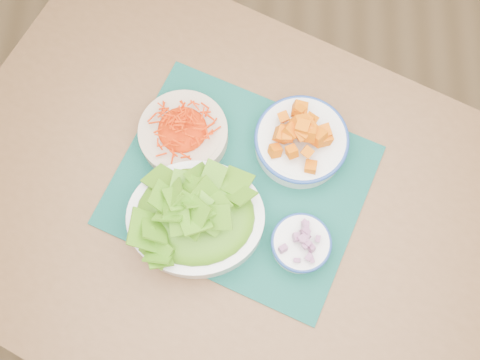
# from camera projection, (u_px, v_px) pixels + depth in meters

# --- Properties ---
(ground) EXTENTS (4.00, 4.00, 0.00)m
(ground) POSITION_uv_depth(u_px,v_px,m) (312.00, 229.00, 1.85)
(ground) COLOR #9E794C
(ground) RESTS_ON ground
(table) EXTENTS (1.58, 1.36, 0.75)m
(table) POSITION_uv_depth(u_px,v_px,m) (254.00, 229.00, 1.17)
(table) COLOR brown
(table) RESTS_ON ground
(placemat) EXTENTS (0.61, 0.56, 0.00)m
(placemat) POSITION_uv_depth(u_px,v_px,m) (240.00, 185.00, 1.11)
(placemat) COLOR #08352E
(placemat) RESTS_ON table
(carrot_bowl) EXTENTS (0.25, 0.25, 0.07)m
(carrot_bowl) POSITION_uv_depth(u_px,v_px,m) (183.00, 132.00, 1.10)
(carrot_bowl) COLOR #C9B295
(carrot_bowl) RESTS_ON placemat
(squash_bowl) EXTENTS (0.21, 0.21, 0.10)m
(squash_bowl) POSITION_uv_depth(u_px,v_px,m) (302.00, 138.00, 1.09)
(squash_bowl) COLOR silver
(squash_bowl) RESTS_ON placemat
(lettuce_bowl) EXTENTS (0.28, 0.24, 0.12)m
(lettuce_bowl) POSITION_uv_depth(u_px,v_px,m) (195.00, 216.00, 1.03)
(lettuce_bowl) COLOR white
(lettuce_bowl) RESTS_ON placemat
(onion_bowl) EXTENTS (0.14, 0.14, 0.06)m
(onion_bowl) POSITION_uv_depth(u_px,v_px,m) (301.00, 243.00, 1.04)
(onion_bowl) COLOR white
(onion_bowl) RESTS_ON placemat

